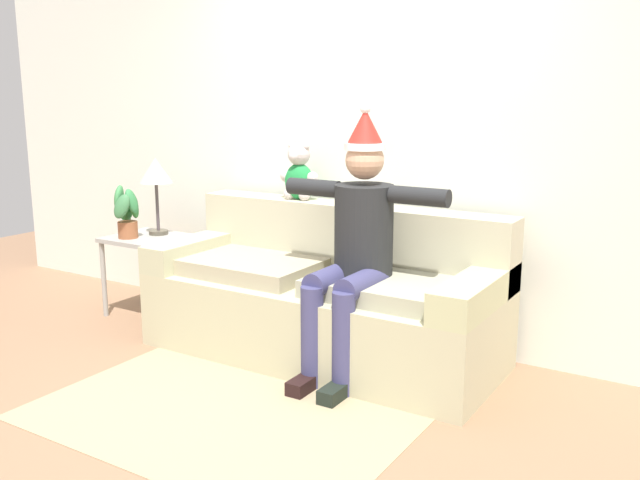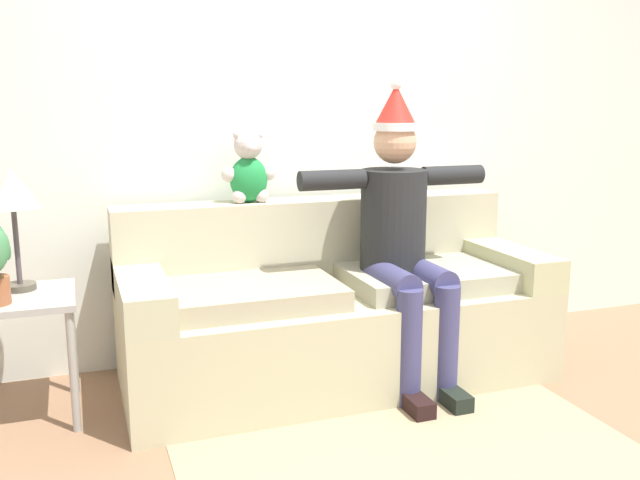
{
  "view_description": "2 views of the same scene",
  "coord_description": "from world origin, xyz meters",
  "px_view_note": "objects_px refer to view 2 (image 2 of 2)",
  "views": [
    {
      "loc": [
        2.16,
        -2.51,
        1.6
      ],
      "look_at": [
        -0.01,
        0.97,
        0.74
      ],
      "focal_mm": 38.97,
      "sensor_mm": 36.0,
      "label": 1
    },
    {
      "loc": [
        -1.25,
        -2.23,
        1.44
      ],
      "look_at": [
        -0.15,
        0.83,
        0.78
      ],
      "focal_mm": 38.68,
      "sensor_mm": 36.0,
      "label": 2
    }
  ],
  "objects_px": {
    "person_seated": "(401,231)",
    "table_lamp": "(12,194)",
    "couch": "(334,310)",
    "side_table": "(15,316)",
    "teddy_bear": "(249,170)"
  },
  "relations": [
    {
      "from": "teddy_bear",
      "to": "side_table",
      "type": "bearing_deg",
      "value": -166.72
    },
    {
      "from": "side_table",
      "to": "teddy_bear",
      "type": "bearing_deg",
      "value": 13.28
    },
    {
      "from": "person_seated",
      "to": "side_table",
      "type": "distance_m",
      "value": 1.87
    },
    {
      "from": "teddy_bear",
      "to": "side_table",
      "type": "xyz_separation_m",
      "value": [
        -1.16,
        -0.27,
        -0.59
      ]
    },
    {
      "from": "side_table",
      "to": "table_lamp",
      "type": "xyz_separation_m",
      "value": [
        0.02,
        0.1,
        0.54
      ]
    },
    {
      "from": "person_seated",
      "to": "table_lamp",
      "type": "relative_size",
      "value": 2.76
    },
    {
      "from": "couch",
      "to": "table_lamp",
      "type": "height_order",
      "value": "table_lamp"
    },
    {
      "from": "couch",
      "to": "person_seated",
      "type": "xyz_separation_m",
      "value": [
        0.3,
        -0.17,
        0.44
      ]
    },
    {
      "from": "teddy_bear",
      "to": "table_lamp",
      "type": "distance_m",
      "value": 1.15
    },
    {
      "from": "person_seated",
      "to": "table_lamp",
      "type": "bearing_deg",
      "value": 171.53
    },
    {
      "from": "couch",
      "to": "person_seated",
      "type": "distance_m",
      "value": 0.56
    },
    {
      "from": "couch",
      "to": "side_table",
      "type": "xyz_separation_m",
      "value": [
        -1.53,
        0.0,
        0.13
      ]
    },
    {
      "from": "couch",
      "to": "side_table",
      "type": "height_order",
      "value": "couch"
    },
    {
      "from": "couch",
      "to": "side_table",
      "type": "relative_size",
      "value": 3.73
    },
    {
      "from": "person_seated",
      "to": "teddy_bear",
      "type": "distance_m",
      "value": 0.86
    }
  ]
}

